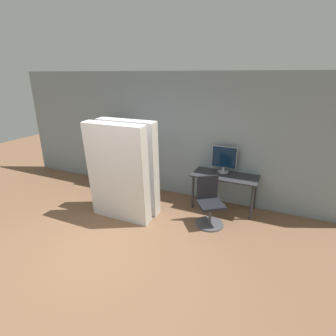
{
  "coord_description": "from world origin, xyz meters",
  "views": [
    {
      "loc": [
        2.46,
        -2.56,
        2.64
      ],
      "look_at": [
        0.62,
        1.45,
        1.05
      ],
      "focal_mm": 28.0,
      "sensor_mm": 36.0,
      "label": 1
    }
  ],
  "objects_px": {
    "office_chair": "(209,206)",
    "mattress_near": "(118,174)",
    "bookshelf": "(116,154)",
    "mattress_far": "(129,167)",
    "monitor": "(224,159)"
  },
  "relations": [
    {
      "from": "monitor",
      "to": "mattress_far",
      "type": "xyz_separation_m",
      "value": [
        -1.61,
        -1.02,
        -0.09
      ]
    },
    {
      "from": "monitor",
      "to": "mattress_near",
      "type": "distance_m",
      "value": 2.14
    },
    {
      "from": "office_chair",
      "to": "mattress_near",
      "type": "bearing_deg",
      "value": -161.24
    },
    {
      "from": "office_chair",
      "to": "mattress_near",
      "type": "distance_m",
      "value": 1.77
    },
    {
      "from": "bookshelf",
      "to": "mattress_far",
      "type": "bearing_deg",
      "value": -44.46
    },
    {
      "from": "mattress_far",
      "to": "bookshelf",
      "type": "bearing_deg",
      "value": 135.54
    },
    {
      "from": "office_chair",
      "to": "mattress_near",
      "type": "xyz_separation_m",
      "value": [
        -1.59,
        -0.54,
        0.57
      ]
    },
    {
      "from": "bookshelf",
      "to": "mattress_near",
      "type": "bearing_deg",
      "value": -53.52
    },
    {
      "from": "monitor",
      "to": "bookshelf",
      "type": "height_order",
      "value": "bookshelf"
    },
    {
      "from": "office_chair",
      "to": "mattress_far",
      "type": "relative_size",
      "value": 0.48
    },
    {
      "from": "office_chair",
      "to": "mattress_near",
      "type": "relative_size",
      "value": 0.48
    },
    {
      "from": "monitor",
      "to": "office_chair",
      "type": "height_order",
      "value": "monitor"
    },
    {
      "from": "office_chair",
      "to": "mattress_near",
      "type": "height_order",
      "value": "mattress_near"
    },
    {
      "from": "bookshelf",
      "to": "monitor",
      "type": "bearing_deg",
      "value": 0.06
    },
    {
      "from": "monitor",
      "to": "office_chair",
      "type": "xyz_separation_m",
      "value": [
        -0.02,
        -0.87,
        -0.66
      ]
    }
  ]
}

